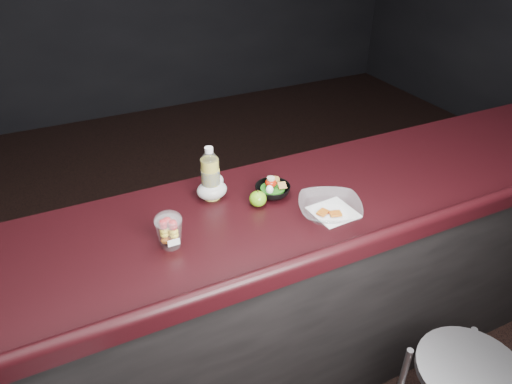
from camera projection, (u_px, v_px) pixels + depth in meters
room_shell at (303, 7)px, 1.12m from camera, size 8.00×8.00×8.00m
counter at (253, 305)px, 2.06m from camera, size 4.06×0.71×1.02m
lemonade_bottle at (211, 177)px, 1.83m from camera, size 0.08×0.08×0.23m
fruit_cup at (169, 230)px, 1.58m from camera, size 0.10×0.10×0.14m
green_apple at (258, 199)px, 1.81m from camera, size 0.07×0.07×0.07m
plastic_bag at (213, 189)px, 1.86m from camera, size 0.13×0.10×0.09m
snack_bowl at (272, 190)px, 1.88m from camera, size 0.15×0.15×0.08m
takeout_bowl at (330, 209)px, 1.76m from camera, size 0.32×0.32×0.06m
paper_napkin at (333, 212)px, 1.79m from camera, size 0.17×0.17×0.00m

